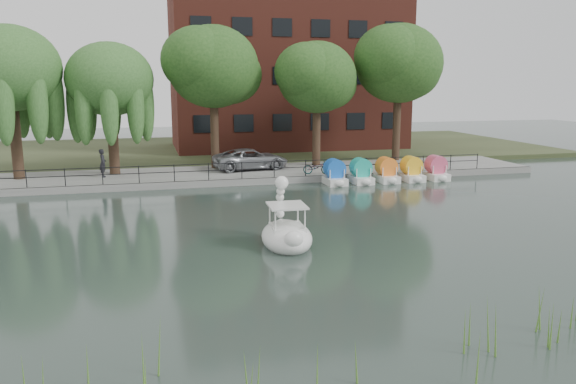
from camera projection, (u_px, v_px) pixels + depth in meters
name	position (u px, v px, depth m)	size (l,w,h in m)	color
ground_plane	(301.00, 246.00, 21.32)	(120.00, 120.00, 0.00)	#394840
promenade	(235.00, 174.00, 36.48)	(40.00, 6.00, 0.40)	gray
kerb	(243.00, 182.00, 33.68)	(40.00, 0.25, 0.40)	gray
land_strip	(210.00, 150.00, 49.79)	(60.00, 22.00, 0.36)	#47512D
railing	(242.00, 166.00, 33.69)	(32.00, 0.05, 1.00)	black
apartment_building	(286.00, 45.00, 49.70)	(20.00, 10.07, 18.00)	#4C1E16
willow_left	(9.00, 69.00, 32.50)	(5.88, 5.88, 9.01)	#473323
willow_mid	(110.00, 80.00, 34.44)	(5.32, 5.32, 8.15)	#473323
broadleaf_center	(213.00, 67.00, 36.82)	(6.00, 6.00, 9.25)	#473323
broadleaf_right	(317.00, 78.00, 38.18)	(5.40, 5.40, 8.32)	#473323
broadleaf_far	(399.00, 64.00, 40.52)	(6.30, 6.30, 9.71)	#473323
minivan	(251.00, 158.00, 37.18)	(5.71, 2.62, 1.59)	gray
bicycle	(317.00, 166.00, 35.34)	(1.72, 0.60, 1.00)	gray
pedestrian	(103.00, 161.00, 34.10)	(0.71, 0.48, 1.98)	black
swan_boat	(286.00, 231.00, 21.26)	(2.04, 3.15, 2.53)	white
pedal_boat_row	(387.00, 172.00, 34.82)	(7.95, 1.70, 1.40)	white
reed_bank	(501.00, 331.00, 12.66)	(24.00, 2.40, 1.20)	#669938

